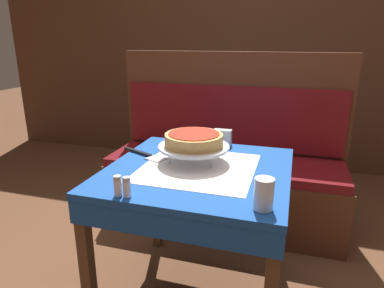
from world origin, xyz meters
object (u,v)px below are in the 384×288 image
object	(u,v)px
dining_table_front	(198,185)
condiment_caddy	(222,97)
napkin_holder	(222,137)
salt_shaker	(118,186)
water_glass_near	(264,194)
deep_dish_pizza	(194,139)
pizza_server	(145,154)
pizza_pan_stand	(194,147)
booth_bench	(224,176)
pepper_shaker	(127,187)
dining_table_rear	(230,116)

from	to	relation	value
dining_table_front	condiment_caddy	distance (m)	1.73
napkin_holder	salt_shaker	bearing A→B (deg)	-108.13
water_glass_near	deep_dish_pizza	bearing A→B (deg)	133.76
pizza_server	water_glass_near	xyz separation A→B (m)	(0.65, -0.41, 0.05)
dining_table_front	deep_dish_pizza	world-z (taller)	deep_dish_pizza
dining_table_front	condiment_caddy	bearing A→B (deg)	98.55
pizza_pan_stand	condiment_caddy	bearing A→B (deg)	97.44
napkin_holder	booth_bench	bearing A→B (deg)	99.00
water_glass_near	pepper_shaker	distance (m)	0.51
water_glass_near	condiment_caddy	xyz separation A→B (m)	(-0.59, 2.03, -0.01)
dining_table_rear	deep_dish_pizza	world-z (taller)	deep_dish_pizza
dining_table_rear	pizza_server	distance (m)	1.55
deep_dish_pizza	condiment_caddy	xyz separation A→B (m)	(-0.21, 1.64, -0.07)
deep_dish_pizza	dining_table_rear	bearing A→B (deg)	94.34
dining_table_rear	deep_dish_pizza	size ratio (longest dim) A/B	2.69
pizza_pan_stand	deep_dish_pizza	size ratio (longest dim) A/B	1.23
water_glass_near	condiment_caddy	world-z (taller)	condiment_caddy
dining_table_rear	pizza_pan_stand	distance (m)	1.58
pizza_server	condiment_caddy	distance (m)	1.62
pepper_shaker	condiment_caddy	bearing A→B (deg)	92.24
deep_dish_pizza	pizza_pan_stand	bearing A→B (deg)	0.00
dining_table_rear	pepper_shaker	distance (m)	2.01
deep_dish_pizza	napkin_holder	size ratio (longest dim) A/B	2.81
dining_table_front	condiment_caddy	world-z (taller)	condiment_caddy
dining_table_front	pizza_server	size ratio (longest dim) A/B	2.93
deep_dish_pizza	pepper_shaker	xyz separation A→B (m)	(-0.13, -0.44, -0.08)
dining_table_front	pepper_shaker	distance (m)	0.44
pepper_shaker	condiment_caddy	xyz separation A→B (m)	(-0.08, 2.08, 0.01)
booth_bench	water_glass_near	bearing A→B (deg)	-72.45
dining_table_rear	condiment_caddy	bearing A→B (deg)	140.90
salt_shaker	dining_table_rear	bearing A→B (deg)	88.49
deep_dish_pizza	water_glass_near	bearing A→B (deg)	-46.24
pizza_pan_stand	condiment_caddy	distance (m)	1.65
dining_table_front	napkin_holder	bearing A→B (deg)	84.85
salt_shaker	pepper_shaker	bearing A→B (deg)	0.00
pizza_server	condiment_caddy	bearing A→B (deg)	87.90
water_glass_near	pizza_server	bearing A→B (deg)	147.45
dining_table_rear	salt_shaker	xyz separation A→B (m)	(-0.05, -2.01, 0.15)
deep_dish_pizza	booth_bench	bearing A→B (deg)	90.03
pizza_server	salt_shaker	xyz separation A→B (m)	(0.10, -0.47, 0.04)
pizza_pan_stand	dining_table_rear	bearing A→B (deg)	94.34
pizza_pan_stand	condiment_caddy	xyz separation A→B (m)	(-0.21, 1.64, -0.03)
condiment_caddy	deep_dish_pizza	bearing A→B (deg)	-82.56
dining_table_rear	booth_bench	size ratio (longest dim) A/B	0.45
dining_table_rear	deep_dish_pizza	distance (m)	1.58
booth_bench	condiment_caddy	size ratio (longest dim) A/B	11.63
pizza_pan_stand	pepper_shaker	distance (m)	0.46
dining_table_front	water_glass_near	world-z (taller)	water_glass_near
booth_bench	pizza_server	bearing A→B (deg)	-109.52
pizza_server	condiment_caddy	world-z (taller)	condiment_caddy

